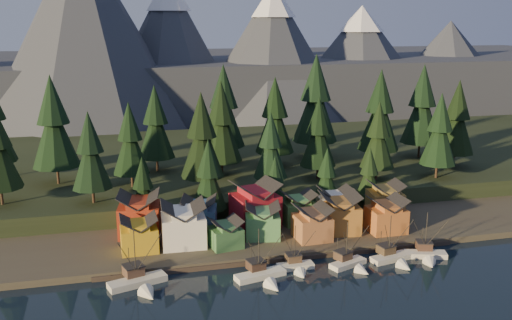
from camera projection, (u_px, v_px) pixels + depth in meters
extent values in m
plane|color=black|center=(307.00, 293.00, 108.73)|extent=(500.00, 500.00, 0.00)
cube|color=#3E372D|center=(256.00, 220.00, 146.22)|extent=(400.00, 50.00, 1.50)
cube|color=black|center=(220.00, 164.00, 192.76)|extent=(420.00, 100.00, 6.00)
cube|color=#41352E|center=(282.00, 257.00, 124.15)|extent=(80.00, 4.00, 1.00)
cube|color=#3F4251|center=(173.00, 82.00, 331.12)|extent=(560.00, 160.00, 30.00)
cone|color=#3F4251|center=(84.00, 32.00, 256.81)|extent=(100.00, 100.00, 90.00)
cone|color=#3F4251|center=(170.00, 49.00, 285.34)|extent=(80.00, 80.00, 72.00)
cone|color=#3F4251|center=(272.00, 53.00, 286.29)|extent=(84.00, 84.00, 68.00)
cone|color=white|center=(273.00, 0.00, 280.07)|extent=(23.52, 23.52, 16.32)
cone|color=#3F4251|center=(360.00, 60.00, 315.50)|extent=(92.00, 92.00, 58.00)
cone|color=white|center=(362.00, 19.00, 310.20)|extent=(25.76, 25.76, 13.92)
cone|color=#3F4251|center=(448.00, 64.00, 338.12)|extent=(88.00, 88.00, 50.00)
cube|color=beige|center=(138.00, 283.00, 112.04)|extent=(11.92, 6.69, 1.81)
cone|color=beige|center=(149.00, 296.00, 106.86)|extent=(4.41, 4.75, 3.39)
cube|color=black|center=(138.00, 286.00, 112.21)|extent=(12.20, 6.83, 0.39)
cube|color=brown|center=(133.00, 271.00, 113.35)|extent=(4.47, 4.32, 2.03)
cube|color=#292626|center=(133.00, 265.00, 113.08)|extent=(4.75, 4.61, 0.23)
cylinder|color=black|center=(135.00, 254.00, 111.19)|extent=(0.20, 0.20, 10.16)
cylinder|color=black|center=(129.00, 259.00, 114.93)|extent=(0.16, 0.16, 4.97)
cube|color=white|center=(260.00, 276.00, 115.10)|extent=(10.92, 5.37, 1.63)
cone|color=white|center=(274.00, 288.00, 110.13)|extent=(3.80, 4.19, 3.06)
cube|color=black|center=(260.00, 279.00, 115.25)|extent=(11.18, 5.48, 0.36)
cube|color=#432E23|center=(256.00, 265.00, 116.38)|extent=(3.88, 3.73, 1.84)
cube|color=#292626|center=(256.00, 261.00, 116.13)|extent=(4.12, 3.97, 0.20)
cylinder|color=black|center=(259.00, 250.00, 114.37)|extent=(0.18, 0.18, 9.19)
cylinder|color=black|center=(251.00, 255.00, 117.92)|extent=(0.14, 0.14, 4.49)
cube|color=silver|center=(295.00, 267.00, 119.38)|extent=(7.70, 2.91, 1.48)
cone|color=silver|center=(302.00, 275.00, 115.44)|extent=(2.82, 2.66, 2.78)
cube|color=black|center=(295.00, 269.00, 119.51)|extent=(7.89, 2.95, 0.32)
cube|color=brown|center=(293.00, 258.00, 120.35)|extent=(3.01, 2.83, 1.67)
cube|color=#292626|center=(293.00, 254.00, 120.13)|extent=(3.20, 3.01, 0.19)
cylinder|color=black|center=(295.00, 244.00, 118.65)|extent=(0.17, 0.17, 8.33)
cylinder|color=black|center=(291.00, 249.00, 121.52)|extent=(0.13, 0.13, 4.07)
cube|color=beige|center=(348.00, 264.00, 120.58)|extent=(8.82, 5.69, 1.52)
cone|color=beige|center=(363.00, 272.00, 116.95)|extent=(3.69, 3.69, 2.85)
cube|color=black|center=(348.00, 267.00, 120.72)|extent=(9.03, 5.81, 0.33)
cube|color=#4E3829|center=(343.00, 256.00, 121.43)|extent=(3.87, 3.76, 1.71)
cube|color=#292626|center=(343.00, 251.00, 121.20)|extent=(4.12, 4.01, 0.19)
cylinder|color=black|center=(347.00, 242.00, 119.78)|extent=(0.17, 0.17, 8.56)
cylinder|color=black|center=(338.00, 247.00, 122.48)|extent=(0.13, 0.13, 4.19)
cube|color=beige|center=(390.00, 259.00, 123.36)|extent=(9.42, 4.77, 1.60)
cone|color=beige|center=(405.00, 267.00, 119.05)|extent=(3.56, 3.62, 2.99)
cube|color=black|center=(390.00, 261.00, 123.51)|extent=(9.64, 4.87, 0.35)
cube|color=#4E3D29|center=(386.00, 249.00, 124.43)|extent=(3.74, 3.58, 1.80)
cube|color=#292626|center=(386.00, 245.00, 124.19)|extent=(3.97, 3.82, 0.20)
cylinder|color=black|center=(390.00, 235.00, 122.58)|extent=(0.18, 0.18, 8.98)
cylinder|color=black|center=(381.00, 241.00, 125.72)|extent=(0.14, 0.14, 4.39)
cube|color=silver|center=(425.00, 255.00, 125.21)|extent=(9.49, 5.47, 1.60)
cone|color=silver|center=(431.00, 265.00, 120.41)|extent=(3.76, 3.81, 2.99)
cube|color=black|center=(425.00, 258.00, 125.35)|extent=(9.72, 5.59, 0.35)
cube|color=#493227|center=(424.00, 246.00, 126.43)|extent=(3.92, 3.79, 1.80)
cube|color=#292626|center=(424.00, 242.00, 126.19)|extent=(4.17, 4.04, 0.20)
cylinder|color=black|center=(426.00, 232.00, 124.48)|extent=(0.18, 0.18, 8.98)
cylinder|color=black|center=(422.00, 237.00, 127.91)|extent=(0.14, 0.14, 4.39)
cube|color=gold|center=(139.00, 239.00, 124.32)|extent=(8.03, 7.09, 5.38)
cube|color=gold|center=(139.00, 225.00, 123.55)|extent=(4.51, 6.84, 1.10)
cube|color=white|center=(184.00, 230.00, 127.33)|extent=(9.94, 8.93, 6.91)
cube|color=white|center=(183.00, 213.00, 126.34)|extent=(5.63, 8.57, 1.35)
cube|color=#3A6C3C|center=(226.00, 237.00, 126.50)|extent=(7.61, 7.25, 4.43)
cube|color=#3A6C3C|center=(225.00, 226.00, 125.86)|extent=(4.64, 6.61, 0.93)
cube|color=#49874D|center=(263.00, 226.00, 132.00)|extent=(9.04, 8.32, 5.52)
cube|color=#49874D|center=(263.00, 212.00, 131.21)|extent=(5.56, 7.48, 1.10)
cube|color=#A7673B|center=(312.00, 227.00, 131.06)|extent=(7.97, 7.97, 5.45)
cube|color=#A7673B|center=(312.00, 214.00, 130.28)|extent=(4.53, 7.66, 1.07)
cube|color=#9E6428|center=(339.00, 219.00, 135.03)|extent=(9.88, 8.64, 6.65)
cube|color=#9E6428|center=(340.00, 203.00, 134.09)|extent=(5.83, 7.99, 1.27)
cube|color=#B4632E|center=(386.00, 220.00, 135.65)|extent=(8.43, 7.39, 5.75)
cube|color=#B4632E|center=(387.00, 206.00, 134.82)|extent=(4.67, 7.21, 1.18)
cube|color=maroon|center=(140.00, 220.00, 133.30)|extent=(10.45, 9.56, 7.31)
cube|color=maroon|center=(139.00, 202.00, 132.26)|extent=(6.24, 8.82, 1.32)
cube|color=#325177|center=(199.00, 221.00, 133.97)|extent=(9.40, 9.03, 6.41)
cube|color=#325177|center=(199.00, 206.00, 133.07)|extent=(5.91, 8.06, 1.11)
cube|color=maroon|center=(255.00, 210.00, 139.16)|extent=(11.99, 10.79, 7.80)
cube|color=maroon|center=(255.00, 192.00, 138.05)|extent=(7.38, 9.65, 1.46)
cube|color=#4D8849|center=(298.00, 212.00, 141.18)|extent=(8.16, 6.86, 5.51)
cube|color=#4D8849|center=(298.00, 200.00, 140.39)|extent=(4.64, 6.53, 1.10)
cube|color=silver|center=(335.00, 210.00, 141.46)|extent=(8.38, 7.53, 6.28)
cube|color=silver|center=(336.00, 196.00, 140.57)|extent=(4.75, 7.22, 1.14)
cube|color=olive|center=(385.00, 204.00, 145.67)|extent=(8.80, 8.35, 6.56)
cube|color=olive|center=(386.00, 190.00, 144.75)|extent=(5.17, 7.83, 1.14)
cylinder|color=#332319|center=(2.00, 196.00, 141.12)|extent=(0.70, 0.70, 4.55)
cylinder|color=#332319|center=(58.00, 174.00, 158.91)|extent=(0.70, 0.70, 5.35)
cone|color=black|center=(54.00, 134.00, 156.12)|extent=(13.08, 13.08, 18.43)
cone|color=black|center=(51.00, 99.00, 153.83)|extent=(8.92, 8.92, 13.38)
cylinder|color=#332319|center=(93.00, 195.00, 142.58)|extent=(0.70, 0.70, 4.09)
cone|color=black|center=(91.00, 161.00, 140.45)|extent=(9.99, 9.99, 14.08)
cone|color=black|center=(89.00, 132.00, 138.70)|extent=(6.81, 6.81, 10.22)
cylinder|color=#332319|center=(132.00, 179.00, 156.23)|extent=(0.70, 0.70, 4.13)
cone|color=black|center=(130.00, 148.00, 154.08)|extent=(10.10, 10.10, 14.23)
cone|color=black|center=(129.00, 121.00, 152.31)|extent=(6.88, 6.88, 10.33)
cylinder|color=#332319|center=(157.00, 164.00, 172.18)|extent=(0.70, 0.70, 4.60)
cone|color=black|center=(156.00, 131.00, 169.78)|extent=(11.24, 11.24, 15.84)
cone|color=black|center=(155.00, 104.00, 167.82)|extent=(7.66, 7.66, 11.49)
cylinder|color=#332319|center=(203.00, 184.00, 150.98)|extent=(0.70, 0.70, 4.71)
cone|color=black|center=(202.00, 146.00, 148.52)|extent=(11.52, 11.52, 16.24)
cone|color=black|center=(201.00, 114.00, 146.51)|extent=(7.86, 7.86, 11.79)
cylinder|color=#332319|center=(222.00, 168.00, 166.96)|extent=(0.70, 0.70, 4.92)
cone|color=black|center=(221.00, 132.00, 164.40)|extent=(12.03, 12.03, 16.95)
cone|color=black|center=(221.00, 102.00, 162.29)|extent=(8.20, 8.20, 12.30)
cylinder|color=#332319|center=(270.00, 183.00, 153.45)|extent=(0.70, 0.70, 3.74)
cone|color=black|center=(270.00, 154.00, 151.50)|extent=(9.13, 9.13, 12.87)
cone|color=black|center=(271.00, 129.00, 149.90)|extent=(6.23, 6.23, 9.34)
cylinder|color=#332319|center=(275.00, 159.00, 177.79)|extent=(0.70, 0.70, 4.91)
cone|color=black|center=(275.00, 125.00, 175.23)|extent=(12.01, 12.01, 16.92)
cone|color=black|center=(275.00, 97.00, 173.13)|extent=(8.19, 8.19, 12.28)
cylinder|color=#332319|center=(317.00, 172.00, 163.75)|extent=(0.70, 0.70, 4.19)
cone|color=black|center=(318.00, 141.00, 161.57)|extent=(10.25, 10.25, 14.45)
cone|color=black|center=(319.00, 115.00, 159.77)|extent=(6.99, 6.99, 10.49)
cylinder|color=#332319|center=(314.00, 149.00, 188.96)|extent=(0.70, 0.70, 5.99)
cone|color=black|center=(315.00, 110.00, 185.83)|extent=(14.65, 14.65, 20.65)
cone|color=black|center=(316.00, 77.00, 183.27)|extent=(9.99, 9.99, 14.99)
cylinder|color=#332319|center=(376.00, 173.00, 162.83)|extent=(0.70, 0.70, 3.99)
cone|color=black|center=(378.00, 144.00, 160.76)|extent=(9.75, 9.75, 13.73)
cone|color=black|center=(379.00, 119.00, 159.05)|extent=(6.64, 6.64, 9.97)
cylinder|color=#332319|center=(377.00, 157.00, 179.63)|extent=(0.70, 0.70, 5.29)
cone|color=black|center=(379.00, 121.00, 176.87)|extent=(12.93, 12.93, 18.22)
cone|color=black|center=(381.00, 91.00, 174.61)|extent=(8.81, 8.81, 13.22)
cylinder|color=#332319|center=(436.00, 170.00, 165.14)|extent=(0.70, 0.70, 4.35)
cone|color=black|center=(439.00, 139.00, 162.88)|extent=(10.62, 10.62, 14.97)
cone|color=black|center=(441.00, 112.00, 161.02)|extent=(7.24, 7.24, 10.86)
cylinder|color=#332319|center=(419.00, 149.00, 189.50)|extent=(0.70, 0.70, 5.41)
cone|color=black|center=(421.00, 114.00, 186.68)|extent=(13.22, 13.22, 18.63)
cone|color=black|center=(424.00, 85.00, 184.36)|extent=(9.02, 9.02, 13.52)
cylinder|color=#332319|center=(224.00, 153.00, 183.84)|extent=(0.70, 0.70, 5.49)
cone|color=black|center=(224.00, 117.00, 180.98)|extent=(13.41, 13.41, 18.90)
cone|color=black|center=(223.00, 86.00, 178.64)|extent=(9.14, 9.14, 13.72)
cylinder|color=#332319|center=(454.00, 159.00, 177.33)|extent=(0.70, 0.70, 4.76)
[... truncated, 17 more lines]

